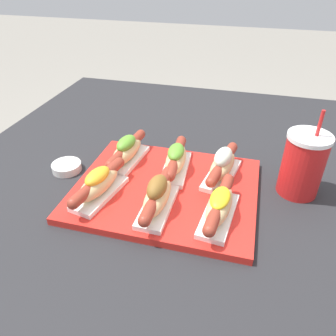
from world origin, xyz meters
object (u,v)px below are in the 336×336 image
Objects in this scene: hot_dog_1 at (157,196)px; hot_dog_3 at (127,151)px; hot_dog_0 at (99,184)px; drink_cup at (303,164)px; hot_dog_4 at (176,159)px; hot_dog_2 at (219,206)px; hot_dog_5 at (222,165)px; serving_tray at (166,189)px; sauce_bowl at (67,167)px.

hot_dog_1 is 0.21m from hot_dog_3.
drink_cup is (0.45, 0.16, 0.03)m from hot_dog_0.
hot_dog_4 is at bearing -3.07° from hot_dog_3.
drink_cup is (0.30, 0.01, 0.03)m from hot_dog_4.
hot_dog_2 is 1.00× the size of hot_dog_4.
hot_dog_0 is 0.99× the size of hot_dog_2.
hot_dog_5 is at bearing 52.54° from hot_dog_1.
serving_tray is 5.60× the size of sauce_bowl.
serving_tray is 0.15m from hot_dog_5.
drink_cup reaches higher than hot_dog_2.
hot_dog_1 reaches higher than hot_dog_2.
hot_dog_2 is (0.28, -0.00, -0.00)m from hot_dog_0.
serving_tray is 0.16m from hot_dog_2.
hot_dog_0 is 0.91× the size of drink_cup.
hot_dog_1 reaches higher than hot_dog_3.
hot_dog_5 reaches higher than hot_dog_4.
hot_dog_1 is 2.59× the size of sauce_bowl.
hot_dog_2 is (0.13, 0.01, -0.00)m from hot_dog_1.
hot_dog_1 is 1.00× the size of hot_dog_4.
serving_tray is 2.18× the size of hot_dog_2.
hot_dog_0 is 2.54× the size of sauce_bowl.
drink_cup reaches higher than hot_dog_4.
drink_cup reaches higher than hot_dog_5.
hot_dog_0 is 0.15m from hot_dog_3.
sauce_bowl is at bearing 166.28° from hot_dog_2.
hot_dog_1 is 1.01× the size of hot_dog_3.
hot_dog_0 is at bearing -150.73° from hot_dog_5.
hot_dog_4 is at bearing 84.54° from serving_tray.
hot_dog_1 is 0.35m from drink_cup.
hot_dog_5 reaches higher than hot_dog_2.
sauce_bowl is at bearing 159.36° from hot_dog_1.
hot_dog_5 is at bearing 29.27° from hot_dog_0.
hot_dog_1 is 1.01× the size of hot_dog_5.
hot_dog_3 reaches higher than hot_dog_4.
hot_dog_0 is 0.30m from hot_dog_5.
hot_dog_3 is 1.01× the size of hot_dog_5.
hot_dog_4 reaches higher than sauce_bowl.
hot_dog_1 is 0.93× the size of drink_cup.
hot_dog_4 is 0.92× the size of drink_cup.
hot_dog_5 is at bearing -1.42° from hot_dog_3.
hot_dog_4 is (0.14, -0.01, -0.00)m from hot_dog_3.
hot_dog_2 is 1.00× the size of hot_dog_3.
serving_tray is 2.17× the size of hot_dog_1.
sauce_bowl is 0.60m from drink_cup.
drink_cup is at bearing 3.91° from hot_dog_5.
hot_dog_3 is (-0.13, 0.16, -0.00)m from hot_dog_1.
sauce_bowl reaches higher than serving_tray.
hot_dog_0 is at bearing -151.84° from serving_tray.
hot_dog_4 is at bearing 130.76° from hot_dog_2.
hot_dog_4 is 0.12m from hot_dog_5.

